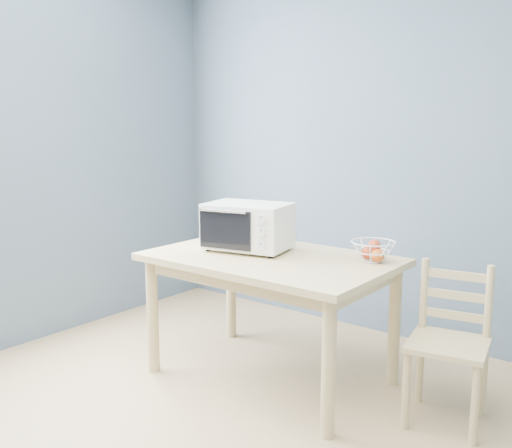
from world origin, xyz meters
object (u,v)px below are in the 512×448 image
Objects in this scene: dining_table at (271,273)px; fruit_basket at (374,250)px; toaster_oven at (245,225)px; dining_chair at (449,345)px.

fruit_basket reaches higher than dining_table.
fruit_basket is (0.75, 0.21, -0.09)m from toaster_oven.
dining_chair is at bearing 9.12° from dining_table.
dining_table is at bearing -20.31° from toaster_oven.
dining_table is 4.46× the size of fruit_basket.
fruit_basket is (0.53, 0.25, 0.16)m from dining_table.
fruit_basket is 0.39× the size of dining_chair.
toaster_oven is 0.68× the size of dining_chair.
toaster_oven reaches higher than dining_chair.
dining_table is 0.34m from toaster_oven.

